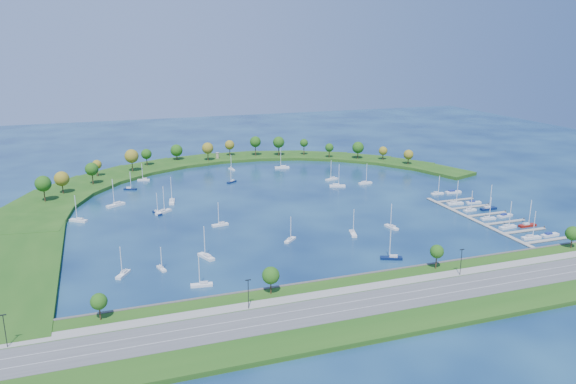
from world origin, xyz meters
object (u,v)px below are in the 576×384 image
object	(u,v)px
moored_boat_7	(202,284)
docked_boat_0	(531,237)
moored_boat_1	(130,188)
docked_boat_11	(453,192)
moored_boat_10	(290,239)
moored_boat_15	(123,273)
moored_boat_0	(337,185)
moored_boat_18	(353,233)
moored_boat_6	(163,211)
docked_boat_1	(550,235)
moored_boat_8	(282,167)
moored_boat_16	(232,181)
moored_boat_14	(172,201)
docked_boat_2	(508,226)
docked_boat_10	(437,193)
docked_boat_7	(488,208)
moored_boat_3	(161,268)
moored_boat_21	(144,179)
dock_system	(488,219)
moored_boat_12	(392,226)
moored_boat_11	(232,169)
docked_boat_5	(505,216)
docked_boat_9	(473,202)
docked_boat_4	(488,218)
docked_boat_6	(470,210)
moored_boat_9	(116,204)
moored_boat_5	(391,257)
moored_boat_17	(365,182)
moored_boat_19	(332,179)
docked_boat_3	(527,225)
docked_boat_8	(455,203)
harbor_tower	(217,155)
moored_boat_20	(220,224)
moored_boat_4	(206,256)
moored_boat_13	(79,220)

from	to	relation	value
moored_boat_7	docked_boat_0	distance (m)	145.99
moored_boat_1	docked_boat_11	bearing A→B (deg)	2.94
moored_boat_10	moored_boat_15	xyz separation A→B (m)	(-70.82, -14.04, 0.02)
moored_boat_0	moored_boat_18	size ratio (longest dim) A/B	1.13
moored_boat_6	docked_boat_0	distance (m)	174.17
docked_boat_1	moored_boat_8	bearing A→B (deg)	110.32
moored_boat_16	moored_boat_14	bearing A→B (deg)	2.84
docked_boat_2	docked_boat_10	size ratio (longest dim) A/B	1.20
moored_boat_18	docked_boat_7	world-z (taller)	docked_boat_7
moored_boat_3	moored_boat_21	world-z (taller)	moored_boat_21
dock_system	moored_boat_14	distance (m)	162.44
moored_boat_12	docked_boat_2	xyz separation A→B (m)	(50.99, -17.72, 0.04)
moored_boat_11	docked_boat_7	xyz separation A→B (m)	(103.91, -130.89, 0.09)
moored_boat_0	docked_boat_5	distance (m)	96.84
moored_boat_10	moored_boat_14	distance (m)	86.00
dock_system	docked_boat_9	size ratio (longest dim) A/B	9.87
moored_boat_12	docked_boat_11	size ratio (longest dim) A/B	1.24
docked_boat_9	docked_boat_11	bearing A→B (deg)	94.32
docked_boat_4	docked_boat_6	world-z (taller)	docked_boat_4
moored_boat_3	moored_boat_12	size ratio (longest dim) A/B	0.79
moored_boat_12	docked_boat_4	xyz separation A→B (m)	(51.01, -3.89, -0.02)
dock_system	moored_boat_9	xyz separation A→B (m)	(-170.35, 83.00, 0.65)
moored_boat_6	moored_boat_16	world-z (taller)	moored_boat_6
moored_boat_5	moored_boat_10	size ratio (longest dim) A/B	1.17
moored_boat_17	docked_boat_4	xyz separation A→B (m)	(25.62, -81.24, -0.04)
docked_boat_1	moored_boat_16	bearing A→B (deg)	125.96
dock_system	moored_boat_7	world-z (taller)	moored_boat_7
moored_boat_12	moored_boat_19	world-z (taller)	moored_boat_19
dock_system	moored_boat_0	bearing A→B (deg)	118.67
docked_boat_3	docked_boat_11	distance (m)	60.93
docked_boat_1	docked_boat_8	size ratio (longest dim) A/B	0.68
moored_boat_10	moored_boat_21	xyz separation A→B (m)	(-50.64, 129.89, 0.00)
moored_boat_10	docked_boat_4	world-z (taller)	docked_boat_4
harbor_tower	docked_boat_11	bearing A→B (deg)	-49.74
docked_boat_0	docked_boat_5	world-z (taller)	docked_boat_0
moored_boat_20	docked_boat_7	bearing A→B (deg)	163.38
harbor_tower	moored_boat_14	distance (m)	105.65
moored_boat_3	docked_boat_1	size ratio (longest dim) A/B	1.06
docked_boat_3	docked_boat_7	size ratio (longest dim) A/B	0.96
moored_boat_10	docked_boat_0	xyz separation A→B (m)	(101.12, -32.30, 0.05)
moored_boat_19	docked_boat_10	bearing A→B (deg)	112.71
moored_boat_12	docked_boat_0	world-z (taller)	docked_boat_0
docked_boat_11	moored_boat_17	bearing A→B (deg)	141.68
moored_boat_17	docked_boat_5	bearing A→B (deg)	-70.24
moored_boat_4	docked_boat_3	distance (m)	150.33
moored_boat_0	docked_boat_4	size ratio (longest dim) A/B	1.24
docked_boat_6	moored_boat_14	bearing A→B (deg)	149.41
moored_boat_13	moored_boat_21	world-z (taller)	moored_boat_13
moored_boat_0	moored_boat_6	size ratio (longest dim) A/B	0.99
moored_boat_8	moored_boat_9	bearing A→B (deg)	36.82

